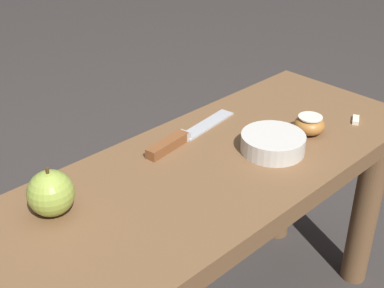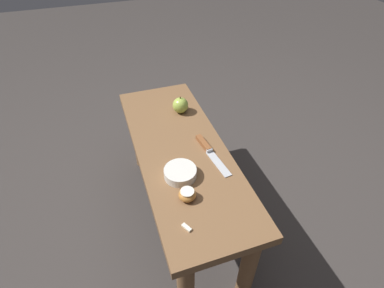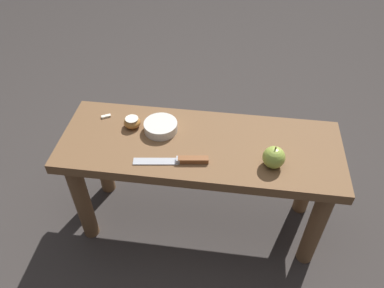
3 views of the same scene
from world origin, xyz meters
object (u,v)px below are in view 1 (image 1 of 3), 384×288
Objects in this scene: apple_whole at (51,193)px; knife at (180,139)px; apple_cut at (309,125)px; bowl at (273,143)px; wooden_bench at (199,213)px.

knife is at bearing 4.71° from apple_whole.
knife is 0.31m from apple_whole.
apple_cut is (0.22, -0.16, 0.01)m from knife.
apple_whole is 0.44m from bowl.
knife is 4.11× the size of apple_cut.
apple_whole is 0.69× the size of bowl.
apple_whole is (-0.26, 0.08, 0.14)m from wooden_bench.
apple_cut is at bearing -12.02° from wooden_bench.
bowl is at bearing -63.02° from knife.
apple_whole is at bearing 163.03° from wooden_bench.
bowl is (0.16, -0.05, 0.12)m from wooden_bench.
apple_cut is 0.51× the size of bowl.
bowl reaches higher than knife.
apple_whole is at bearing 162.84° from bowl.
knife is 3.02× the size of apple_whole.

